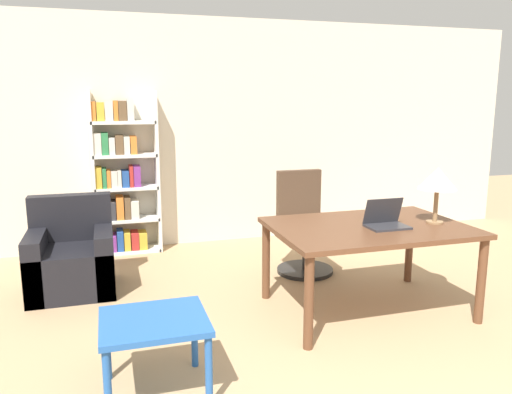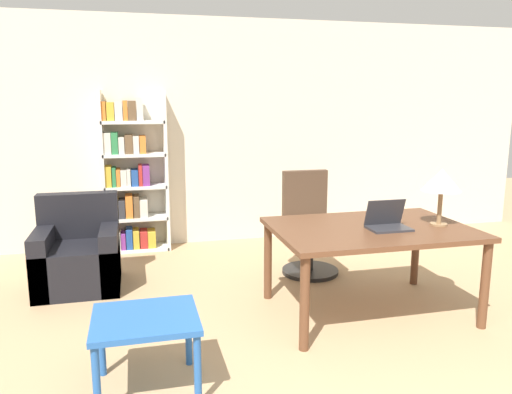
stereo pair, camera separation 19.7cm
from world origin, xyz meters
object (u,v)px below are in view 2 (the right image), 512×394
Objects in this scene: table_lamp at (442,181)px; side_table_blue at (146,327)px; desk at (370,236)px; armchair at (78,257)px; bookshelf at (130,178)px; laptop at (387,222)px; office_chair at (308,230)px.

side_table_blue is at bearing -164.92° from table_lamp.
armchair is (-2.39, 1.18, -0.36)m from desk.
desk reaches higher than side_table_blue.
table_lamp is 3.41m from bookshelf.
side_table_blue is 3.03m from bookshelf.
desk is 4.84× the size of laptop.
desk is at bearing 171.54° from table_lamp.
armchair is at bearing 106.67° from side_table_blue.
side_table_blue is (-1.82, -0.73, -0.25)m from desk.
desk is 3.39× the size of table_lamp.
bookshelf is (-1.75, 1.18, 0.42)m from office_chair.
armchair reaches higher than desk.
side_table_blue is 0.73× the size of armchair.
side_table_blue is (-1.91, -0.64, -0.38)m from laptop.
bookshelf reaches higher than desk.
side_table_blue is at bearing -161.60° from laptop.
laptop is at bearing 18.40° from side_table_blue.
table_lamp is at bearing 15.08° from side_table_blue.
laptop is 3.08m from bookshelf.
laptop is 0.38× the size of armchair.
armchair is at bearing -114.84° from bookshelf.
laptop is 0.18× the size of bookshelf.
bookshelf is (-0.07, 3.00, 0.45)m from side_table_blue.
table_lamp is 2.56m from side_table_blue.
office_chair is at bearing 47.23° from side_table_blue.
laptop is 0.52× the size of side_table_blue.
laptop is 2.05m from side_table_blue.
laptop is at bearing -27.12° from armchair.
laptop is 1.25m from office_chair.
laptop is at bearing -78.87° from office_chair.
office_chair is (-0.14, 1.09, -0.22)m from desk.
table_lamp is at bearing 0.60° from laptop.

